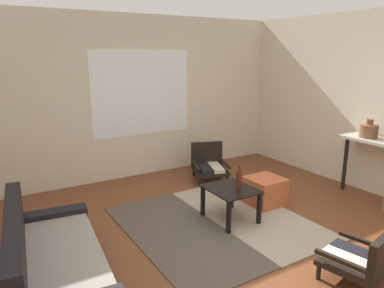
% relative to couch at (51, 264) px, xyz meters
% --- Properties ---
extents(ground_plane, '(7.80, 7.80, 0.00)m').
position_rel_couch_xyz_m(ground_plane, '(2.03, -0.49, -0.22)').
color(ground_plane, brown).
extents(far_wall_with_window, '(5.60, 0.13, 2.70)m').
position_rel_couch_xyz_m(far_wall_with_window, '(2.03, 2.57, 1.13)').
color(far_wall_with_window, beige).
rests_on(far_wall_with_window, ground).
extents(area_rug, '(2.12, 2.29, 0.01)m').
position_rel_couch_xyz_m(area_rug, '(2.00, 0.25, -0.21)').
color(area_rug, '#4C4238').
rests_on(area_rug, ground).
extents(couch, '(0.98, 1.95, 0.74)m').
position_rel_couch_xyz_m(couch, '(0.00, 0.00, 0.00)').
color(couch, black).
rests_on(couch, ground).
extents(coffee_table, '(0.55, 0.64, 0.43)m').
position_rel_couch_xyz_m(coffee_table, '(2.22, 0.24, 0.13)').
color(coffee_table, black).
rests_on(coffee_table, ground).
extents(armchair_by_window, '(0.71, 0.73, 0.59)m').
position_rel_couch_xyz_m(armchair_by_window, '(2.88, 1.72, 0.04)').
color(armchair_by_window, black).
rests_on(armchair_by_window, ground).
extents(armchair_striped_foreground, '(0.64, 0.63, 0.55)m').
position_rel_couch_xyz_m(armchair_striped_foreground, '(2.45, -1.44, 0.04)').
color(armchair_striped_foreground, black).
rests_on(armchair_striped_foreground, ground).
extents(ottoman_orange, '(0.47, 0.47, 0.39)m').
position_rel_couch_xyz_m(ottoman_orange, '(2.94, 0.40, -0.03)').
color(ottoman_orange, '#BC5633').
rests_on(ottoman_orange, ground).
extents(clay_vase, '(0.25, 0.25, 0.27)m').
position_rel_couch_xyz_m(clay_vase, '(4.39, -0.13, 0.78)').
color(clay_vase, brown).
rests_on(clay_vase, console_shelf).
extents(glass_bottle, '(0.07, 0.07, 0.29)m').
position_rel_couch_xyz_m(glass_bottle, '(2.31, 0.21, 0.33)').
color(glass_bottle, '#5B2319').
rests_on(glass_bottle, coffee_table).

